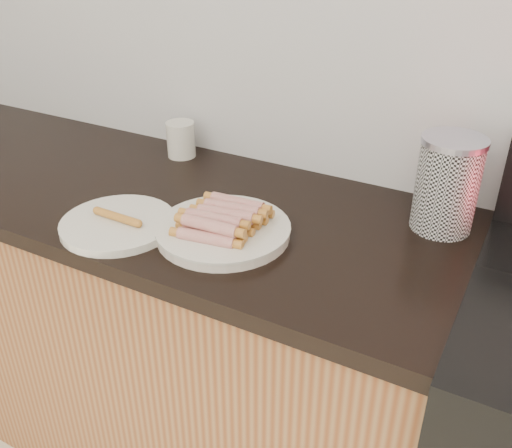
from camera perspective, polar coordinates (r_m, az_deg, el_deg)
The scene contains 9 objects.
wall_back at distance 1.42m, azimuth 9.46°, elevation 19.42°, with size 4.00×0.04×2.60m, color silver.
cabinet_base at distance 1.90m, azimuth -16.71°, elevation -7.59°, with size 2.20×0.59×0.86m, color olive.
counter_slab at distance 1.68m, azimuth -18.91°, elevation 4.74°, with size 2.20×0.62×0.04m, color black.
main_plate at distance 1.25m, azimuth -3.30°, elevation -0.78°, with size 0.29×0.29×0.02m, color white.
side_plate at distance 1.32m, azimuth -13.62°, elevation -0.01°, with size 0.26×0.26×0.02m, color white.
hotdog_pile at distance 1.24m, azimuth -3.35°, elevation 0.56°, with size 0.13×0.18×0.05m.
plain_sausages at distance 1.31m, azimuth -13.71°, elevation 0.70°, with size 0.12×0.02×0.02m.
canister at distance 1.31m, azimuth 18.57°, elevation 3.80°, with size 0.14×0.14×0.21m.
mug at distance 1.65m, azimuth -7.52°, elevation 8.39°, with size 0.08×0.08×0.10m, color silver.
Camera 1 is at (0.47, 0.68, 1.55)m, focal length 40.00 mm.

